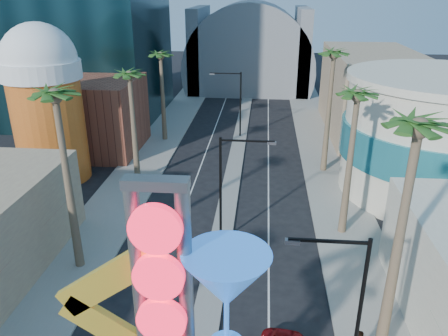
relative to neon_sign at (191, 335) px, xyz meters
The scene contains 18 objects.
sidewalk_west 34.43m from the neon_sign, 107.85° to the left, with size 5.00×100.00×0.15m, color gray.
sidewalk_east 33.97m from the neon_sign, 74.84° to the left, with size 5.00×100.00×0.15m, color gray.
median 35.79m from the neon_sign, 91.33° to the left, with size 1.60×84.00×0.15m, color gray.
brick_filler_west 39.01m from the neon_sign, 115.64° to the left, with size 10.00×10.00×8.00m, color brown.
filler_east 47.58m from the neon_sign, 71.37° to the left, with size 10.00×20.00×10.00m, color #9B7D64.
beer_mug 32.39m from the neon_sign, 123.38° to the left, with size 7.00×7.00×14.50m.
turquoise_building 32.10m from the neon_sign, 57.56° to the left, with size 16.60×16.60×10.60m.
canopy 69.11m from the neon_sign, 90.68° to the left, with size 22.00×16.00×22.00m.
neon_sign is the anchor object (origin of this frame).
streetlight_0 17.21m from the neon_sign, 90.90° to the left, with size 3.79×0.25×8.00m.
streetlight_1 41.13m from the neon_sign, 91.90° to the left, with size 3.79×0.25×8.00m.
streetlight_2 8.15m from the neon_sign, 40.46° to the left, with size 3.45×0.25×8.00m.
palm_1 16.70m from the neon_sign, 126.98° to the left, with size 2.40×2.40×12.70m.
palm_2 28.85m from the neon_sign, 109.95° to the left, with size 2.40×2.40×11.20m.
palm_3 40.31m from the neon_sign, 104.11° to the left, with size 2.40×2.40×11.20m.
palm_5 11.50m from the neon_sign, 40.70° to the left, with size 2.40×2.40×13.20m.
palm_6 20.89m from the neon_sign, 66.74° to the left, with size 2.40×2.40×11.70m.
palm_7 32.29m from the neon_sign, 75.23° to the left, with size 2.40×2.40×12.70m.
Camera 1 is at (2.79, -7.32, 17.23)m, focal length 35.00 mm.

